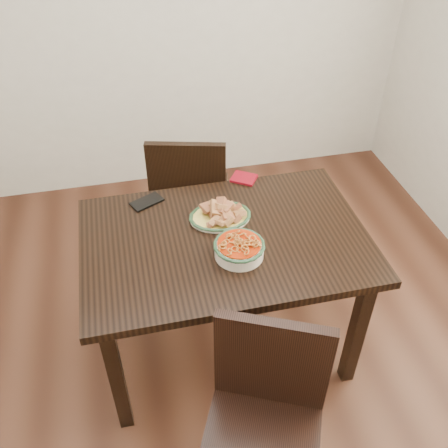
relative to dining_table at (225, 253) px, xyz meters
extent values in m
plane|color=#381C11|center=(-0.11, -0.11, -0.66)|extent=(3.50, 3.50, 0.00)
cube|color=beige|center=(-0.11, 1.64, 0.64)|extent=(3.50, 0.10, 2.60)
cube|color=black|center=(0.00, 0.00, 0.07)|extent=(1.26, 0.84, 0.04)
cube|color=black|center=(-0.55, -0.34, -0.30)|extent=(0.06, 0.06, 0.71)
cube|color=black|center=(0.55, -0.34, -0.30)|extent=(0.06, 0.06, 0.71)
cube|color=black|center=(-0.55, 0.34, -0.30)|extent=(0.06, 0.06, 0.71)
cube|color=black|center=(0.55, 0.34, -0.30)|extent=(0.06, 0.06, 0.71)
cube|color=black|center=(-0.03, 0.78, -0.23)|extent=(0.51, 0.51, 0.04)
cube|color=black|center=(0.18, 0.90, -0.45)|extent=(0.04, 0.04, 0.41)
cube|color=black|center=(-0.15, 0.99, -0.45)|extent=(0.04, 0.04, 0.41)
cube|color=black|center=(0.09, 0.57, -0.45)|extent=(0.04, 0.04, 0.41)
cube|color=black|center=(-0.23, 0.66, -0.45)|extent=(0.04, 0.04, 0.41)
cube|color=black|center=(-0.07, 0.59, 0.01)|extent=(0.42, 0.14, 0.44)
cube|color=black|center=(-0.05, -0.78, -0.23)|extent=(0.56, 0.56, 0.04)
cube|color=black|center=(-0.13, -0.56, -0.45)|extent=(0.04, 0.04, 0.41)
cube|color=black|center=(0.18, -0.70, -0.45)|extent=(0.04, 0.04, 0.41)
cube|color=black|center=(0.03, -0.61, 0.01)|extent=(0.40, 0.21, 0.44)
ellipsoid|color=beige|center=(0.01, 0.13, 0.10)|extent=(0.28, 0.21, 0.02)
ellipsoid|color=gold|center=(0.01, 0.13, 0.11)|extent=(0.27, 0.20, 0.01)
torus|color=#19381E|center=(0.01, 0.13, 0.11)|extent=(0.22, 0.22, 0.01)
cylinder|color=beige|center=(0.03, -0.12, 0.12)|extent=(0.21, 0.21, 0.06)
torus|color=#1A3A23|center=(0.03, -0.12, 0.15)|extent=(0.22, 0.22, 0.02)
cylinder|color=#962306|center=(0.03, -0.12, 0.15)|extent=(0.18, 0.18, 0.01)
cube|color=black|center=(-0.31, 0.33, 0.10)|extent=(0.17, 0.14, 0.01)
cube|color=maroon|center=(0.19, 0.42, 0.10)|extent=(0.16, 0.15, 0.01)
camera|label=1|loc=(-0.37, -1.61, 1.55)|focal=40.00mm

